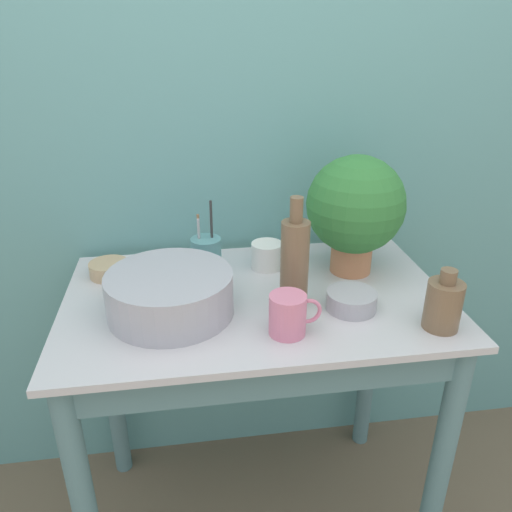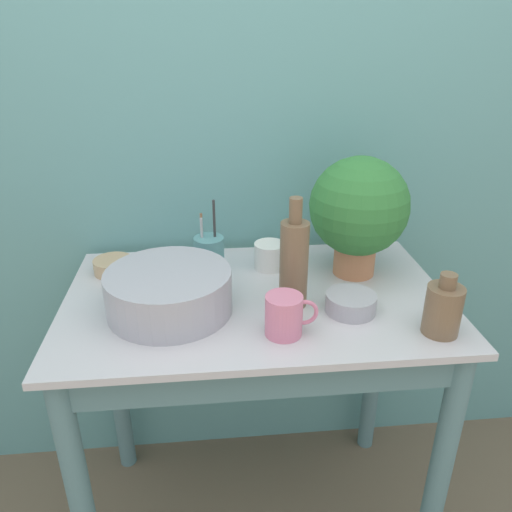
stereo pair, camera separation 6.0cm
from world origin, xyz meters
name	(u,v)px [view 1 (the left image)]	position (x,y,z in m)	size (l,w,h in m)	color
wall_back	(238,148)	(0.00, 0.71, 1.20)	(6.00, 0.05, 2.40)	#609E9E
counter_table	(257,361)	(0.00, 0.30, 0.67)	(1.05, 0.65, 0.88)	slate
potted_plant	(355,208)	(0.31, 0.43, 1.08)	(0.28, 0.28, 0.35)	tan
bowl_wash_large	(170,294)	(-0.23, 0.27, 0.93)	(0.32, 0.32, 0.11)	#A8A8B2
bottle_tall	(295,261)	(0.09, 0.27, 1.00)	(0.07, 0.07, 0.30)	brown
bottle_short	(443,304)	(0.43, 0.10, 0.94)	(0.09, 0.09, 0.16)	brown
mug_white	(268,255)	(0.06, 0.50, 0.92)	(0.13, 0.10, 0.08)	white
mug_pink	(289,314)	(0.05, 0.13, 0.93)	(0.13, 0.09, 0.10)	pink
bowl_small_steel	(351,300)	(0.24, 0.22, 0.90)	(0.13, 0.13, 0.05)	#A8A8B2
bowl_small_tan	(109,269)	(-0.41, 0.51, 0.90)	(0.12, 0.12, 0.04)	tan
utensil_cup	(206,254)	(-0.13, 0.50, 0.93)	(0.09, 0.09, 0.22)	#569399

